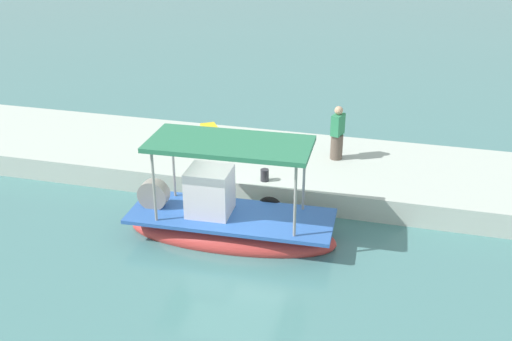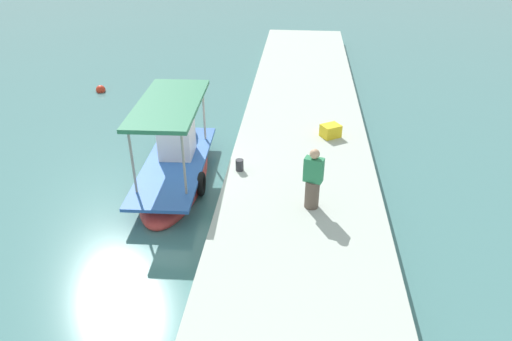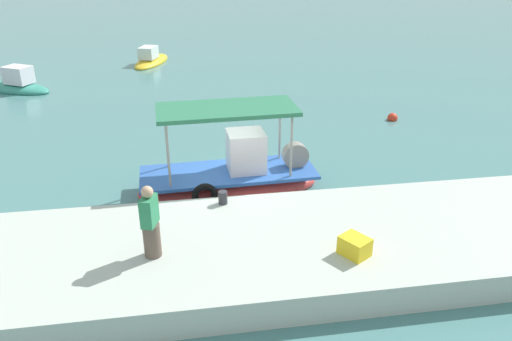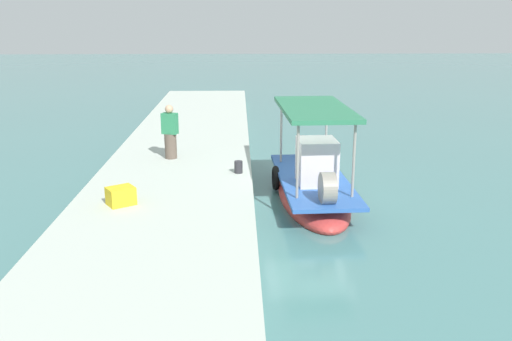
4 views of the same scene
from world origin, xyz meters
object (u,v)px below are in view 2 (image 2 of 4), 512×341
main_fishing_boat (176,167)px  fisherman_near_bollard (313,181)px  cargo_crate (331,131)px  mooring_bollard (240,165)px  marker_buoy (101,90)px

main_fishing_boat → fisherman_near_bollard: (-2.22, -4.25, 1.02)m
main_fishing_boat → cargo_crate: bearing=-66.1°
main_fishing_boat → mooring_bollard: main_fishing_boat is taller
main_fishing_boat → fisherman_near_bollard: size_ratio=3.28×
fisherman_near_bollard → cargo_crate: size_ratio=2.77×
mooring_bollard → cargo_crate: bearing=-46.9°
main_fishing_boat → fisherman_near_bollard: 4.90m
mooring_bollard → marker_buoy: size_ratio=0.80×
mooring_bollard → cargo_crate: cargo_crate is taller
main_fishing_boat → marker_buoy: bearing=36.1°
main_fishing_boat → marker_buoy: main_fishing_boat is taller
fisherman_near_bollard → mooring_bollard: fisherman_near_bollard is taller
main_fishing_boat → mooring_bollard: bearing=-102.3°
cargo_crate → fisherman_near_bollard: bearing=171.2°
mooring_bollard → marker_buoy: mooring_bollard is taller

